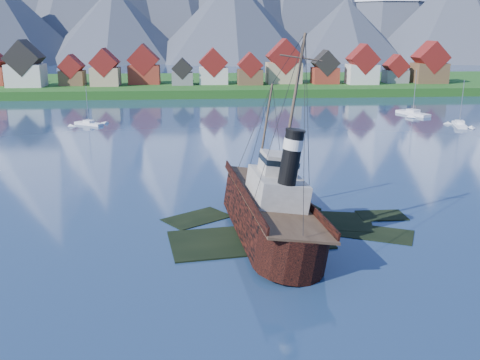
{
  "coord_description": "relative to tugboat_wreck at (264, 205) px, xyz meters",
  "views": [
    {
      "loc": [
        -8.65,
        -58.96,
        23.28
      ],
      "look_at": [
        -3.42,
        6.0,
        5.0
      ],
      "focal_mm": 40.0,
      "sensor_mm": 36.0,
      "label": 1
    }
  ],
  "objects": [
    {
      "name": "sailboat_c",
      "position": [
        -35.46,
        77.43,
        -2.85
      ],
      "size": [
        7.88,
        6.03,
        10.39
      ],
      "rotation": [
        0.0,
        0.0,
        1.0
      ],
      "color": "white",
      "rests_on": "ground"
    },
    {
      "name": "shoal",
      "position": [
        2.66,
        0.84,
        -3.43
      ],
      "size": [
        31.71,
        21.24,
        1.14
      ],
      "color": "black",
      "rests_on": "ground"
    },
    {
      "name": "ground",
      "position": [
        0.89,
        -1.31,
        -3.08
      ],
      "size": [
        1400.0,
        1400.0,
        0.0
      ],
      "primitive_type": "plane",
      "color": "navy",
      "rests_on": "ground"
    },
    {
      "name": "tugboat_wreck",
      "position": [
        0.0,
        0.0,
        0.0
      ],
      "size": [
        7.2,
        31.02,
        24.58
      ],
      "rotation": [
        0.0,
        0.15,
        0.09
      ],
      "color": "black",
      "rests_on": "ground"
    },
    {
      "name": "sailboat_e",
      "position": [
        53.71,
        87.28,
        -2.8
      ],
      "size": [
        6.66,
        11.63,
        13.17
      ],
      "rotation": [
        0.0,
        0.0,
        0.36
      ],
      "color": "white",
      "rests_on": "ground"
    },
    {
      "name": "shore_bank",
      "position": [
        0.89,
        168.69,
        -3.08
      ],
      "size": [
        600.0,
        80.0,
        3.2
      ],
      "primitive_type": "cube",
      "color": "#174513",
      "rests_on": "ground"
    },
    {
      "name": "town",
      "position": [
        -32.23,
        150.88,
        5.9
      ],
      "size": [
        250.96,
        16.69,
        17.3
      ],
      "color": "maroon",
      "rests_on": "ground"
    },
    {
      "name": "sailboat_d",
      "position": [
        58.04,
        68.05,
        -2.81
      ],
      "size": [
        4.54,
        9.12,
        12.08
      ],
      "rotation": [
        0.0,
        0.0,
        -0.28
      ],
      "color": "white",
      "rests_on": "ground"
    },
    {
      "name": "seawall",
      "position": [
        0.89,
        130.69,
        -3.08
      ],
      "size": [
        600.0,
        2.5,
        2.0
      ],
      "primitive_type": "cube",
      "color": "#3F3D38",
      "rests_on": "ground"
    }
  ]
}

